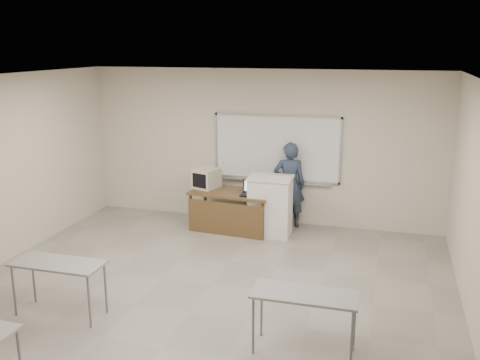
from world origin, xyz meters
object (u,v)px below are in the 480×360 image
(laptop, at_px, (251,192))
(keyboard, at_px, (280,176))
(whiteboard, at_px, (277,149))
(instructor_desk, at_px, (231,203))
(crt_monitor, at_px, (207,178))
(presenter, at_px, (289,185))
(mouse, at_px, (261,192))
(podium, at_px, (270,206))

(laptop, bearing_deg, keyboard, 9.73)
(whiteboard, height_order, instructor_desk, whiteboard)
(instructor_desk, distance_m, crt_monitor, 0.71)
(laptop, bearing_deg, presenter, 43.32)
(mouse, bearing_deg, whiteboard, 83.47)
(laptop, bearing_deg, instructor_desk, 176.81)
(crt_monitor, height_order, keyboard, keyboard)
(keyboard, bearing_deg, presenter, 79.72)
(laptop, bearing_deg, podium, 1.94)
(podium, bearing_deg, mouse, 143.39)
(whiteboard, relative_size, presenter, 1.49)
(crt_monitor, bearing_deg, podium, 7.94)
(instructor_desk, distance_m, laptop, 0.47)
(laptop, height_order, mouse, laptop)
(instructor_desk, bearing_deg, mouse, 21.43)
(keyboard, bearing_deg, instructor_desk, -174.35)
(whiteboard, bearing_deg, crt_monitor, -156.54)
(instructor_desk, relative_size, podium, 1.40)
(instructor_desk, distance_m, presenter, 1.19)
(whiteboard, xyz_separation_m, laptop, (-0.30, -0.79, -0.67))
(crt_monitor, relative_size, keyboard, 1.05)
(whiteboard, height_order, crt_monitor, whiteboard)
(instructor_desk, distance_m, keyboard, 1.07)
(mouse, relative_size, presenter, 0.06)
(podium, distance_m, mouse, 0.33)
(laptop, xyz_separation_m, keyboard, (0.51, 0.10, 0.32))
(podium, bearing_deg, whiteboard, 93.45)
(crt_monitor, bearing_deg, instructor_desk, -5.65)
(presenter, bearing_deg, podium, 55.18)
(mouse, distance_m, presenter, 0.62)
(podium, relative_size, laptop, 3.17)
(podium, xyz_separation_m, presenter, (0.24, 0.57, 0.27))
(presenter, bearing_deg, keyboard, 67.58)
(instructor_desk, height_order, crt_monitor, crt_monitor)
(instructor_desk, relative_size, laptop, 4.43)
(podium, xyz_separation_m, keyboard, (0.15, 0.08, 0.57))
(keyboard, bearing_deg, crt_monitor, 174.17)
(crt_monitor, height_order, laptop, crt_monitor)
(whiteboard, xyz_separation_m, instructor_desk, (-0.70, -0.78, -0.92))
(crt_monitor, bearing_deg, mouse, 13.79)
(laptop, relative_size, presenter, 0.21)
(crt_monitor, height_order, presenter, presenter)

